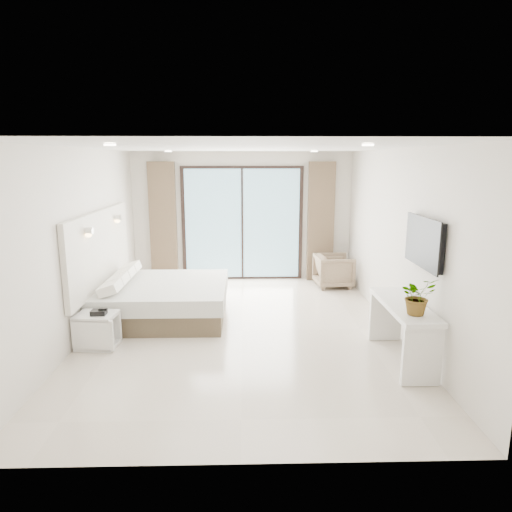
# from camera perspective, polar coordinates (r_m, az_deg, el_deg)

# --- Properties ---
(ground) EXTENTS (6.20, 6.20, 0.00)m
(ground) POSITION_cam_1_polar(r_m,az_deg,el_deg) (7.00, -1.74, -9.28)
(ground) COLOR beige
(ground) RESTS_ON ground
(room_shell) EXTENTS (4.62, 6.22, 2.72)m
(room_shell) POSITION_cam_1_polar(r_m,az_deg,el_deg) (7.39, -3.35, 4.53)
(room_shell) COLOR silver
(room_shell) RESTS_ON ground
(bed) EXTENTS (2.02, 1.93, 0.70)m
(bed) POSITION_cam_1_polar(r_m,az_deg,el_deg) (7.63, -11.57, -5.33)
(bed) COLOR brown
(bed) RESTS_ON ground
(nightstand) EXTENTS (0.56, 0.48, 0.48)m
(nightstand) POSITION_cam_1_polar(r_m,az_deg,el_deg) (6.70, -19.23, -8.77)
(nightstand) COLOR white
(nightstand) RESTS_ON ground
(phone) EXTENTS (0.20, 0.16, 0.07)m
(phone) POSITION_cam_1_polar(r_m,az_deg,el_deg) (6.55, -19.05, -6.68)
(phone) COLOR black
(phone) RESTS_ON nightstand
(console_desk) EXTENTS (0.47, 1.50, 0.77)m
(console_desk) POSITION_cam_1_polar(r_m,az_deg,el_deg) (6.11, 17.87, -7.54)
(console_desk) COLOR white
(console_desk) RESTS_ON ground
(plant) EXTENTS (0.50, 0.53, 0.35)m
(plant) POSITION_cam_1_polar(r_m,az_deg,el_deg) (5.62, 19.50, -5.20)
(plant) COLOR #33662D
(plant) RESTS_ON console_desk
(armchair) EXTENTS (0.71, 0.75, 0.72)m
(armchair) POSITION_cam_1_polar(r_m,az_deg,el_deg) (9.36, 9.70, -1.63)
(armchair) COLOR #896F59
(armchair) RESTS_ON ground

